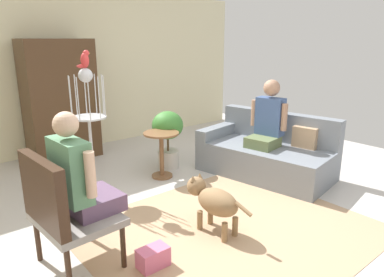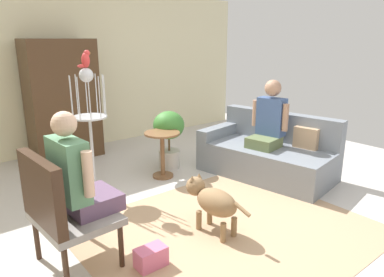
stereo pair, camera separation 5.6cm
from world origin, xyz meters
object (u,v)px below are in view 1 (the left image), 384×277
object	(u,v)px
potted_plant	(168,133)
parrot	(85,59)
bird_cage_stand	(90,131)
couch	(266,154)
armoire_cabinet	(60,100)
round_end_table	(162,148)
person_on_armchair	(78,176)
dog	(213,200)
person_on_couch	(268,119)
handbag	(153,258)
armchair	(60,207)

from	to	relation	value
potted_plant	parrot	bearing A→B (deg)	-172.10
bird_cage_stand	parrot	distance (m)	0.81
couch	armoire_cabinet	bearing A→B (deg)	127.11
round_end_table	potted_plant	world-z (taller)	potted_plant
bird_cage_stand	potted_plant	xyz separation A→B (m)	(1.23, 0.17, -0.27)
person_on_armchair	dog	world-z (taller)	person_on_armchair
person_on_couch	armoire_cabinet	world-z (taller)	armoire_cabinet
bird_cage_stand	couch	bearing A→B (deg)	-22.40
handbag	bird_cage_stand	bearing A→B (deg)	81.20
armchair	couch	bearing A→B (deg)	6.94
armoire_cabinet	person_on_armchair	bearing A→B (deg)	-107.82
dog	potted_plant	xyz separation A→B (m)	(0.71, 1.72, 0.20)
handbag	couch	bearing A→B (deg)	17.98
couch	armoire_cabinet	distance (m)	3.19
couch	armoire_cabinet	xyz separation A→B (m)	(-1.89, 2.49, 0.63)
person_on_couch	armoire_cabinet	bearing A→B (deg)	126.33
round_end_table	armoire_cabinet	bearing A→B (deg)	112.47
dog	armchair	bearing A→B (deg)	167.11
armchair	dog	bearing A→B (deg)	-12.89
round_end_table	handbag	world-z (taller)	round_end_table
dog	bird_cage_stand	xyz separation A→B (m)	(-0.52, 1.55, 0.47)
person_on_couch	armoire_cabinet	xyz separation A→B (m)	(-1.85, 2.52, 0.13)
dog	potted_plant	size ratio (longest dim) A/B	0.93
armchair	person_on_couch	world-z (taller)	person_on_couch
person_on_couch	person_on_armchair	xyz separation A→B (m)	(-2.77, -0.32, -0.01)
armchair	armoire_cabinet	xyz separation A→B (m)	(1.08, 2.86, 0.35)
person_on_couch	dog	size ratio (longest dim) A/B	1.13
bird_cage_stand	armoire_cabinet	distance (m)	1.64
round_end_table	parrot	xyz separation A→B (m)	(-0.94, 0.07, 1.20)
parrot	potted_plant	bearing A→B (deg)	7.90
bird_cage_stand	potted_plant	world-z (taller)	bird_cage_stand
potted_plant	armchair	bearing A→B (deg)	-145.47
round_end_table	potted_plant	bearing A→B (deg)	40.67
bird_cage_stand	handbag	world-z (taller)	bird_cage_stand
potted_plant	dog	bearing A→B (deg)	-112.45
dog	armoire_cabinet	bearing A→B (deg)	94.77
bird_cage_stand	potted_plant	distance (m)	1.27
person_on_couch	handbag	distance (m)	2.58
round_end_table	parrot	world-z (taller)	parrot
armoire_cabinet	handbag	xyz separation A→B (m)	(-0.51, -3.27, -0.83)
person_on_armchair	handbag	xyz separation A→B (m)	(0.40, -0.43, -0.69)
handbag	dog	bearing A→B (deg)	8.11
dog	parrot	world-z (taller)	parrot
potted_plant	handbag	bearing A→B (deg)	-129.09
person_on_couch	couch	bearing A→B (deg)	36.80
dog	bird_cage_stand	distance (m)	1.70
person_on_couch	bird_cage_stand	world-z (taller)	bird_cage_stand
armchair	person_on_couch	bearing A→B (deg)	6.52
person_on_armchair	bird_cage_stand	world-z (taller)	bird_cage_stand
person_on_armchair	parrot	size ratio (longest dim) A/B	4.40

